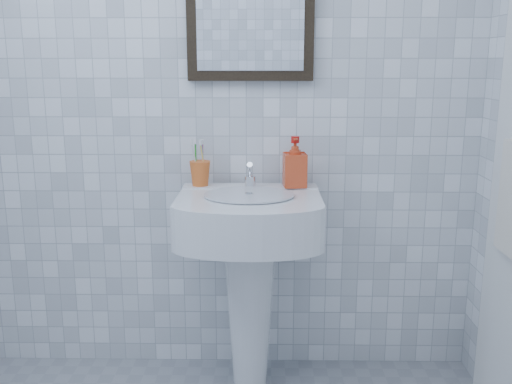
{
  "coord_description": "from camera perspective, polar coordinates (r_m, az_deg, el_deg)",
  "views": [
    {
      "loc": [
        0.21,
        -1.14,
        1.31
      ],
      "look_at": [
        0.18,
        0.86,
        0.86
      ],
      "focal_mm": 40.0,
      "sensor_mm": 36.0,
      "label": 1
    }
  ],
  "objects": [
    {
      "name": "wall_back",
      "position": [
        2.35,
        -4.42,
        11.28
      ],
      "size": [
        2.2,
        0.02,
        2.5
      ],
      "primitive_type": "cube",
      "color": "white",
      "rests_on": "ground"
    },
    {
      "name": "washbasin",
      "position": [
        2.25,
        -0.65,
        -6.68
      ],
      "size": [
        0.54,
        0.4,
        0.83
      ],
      "color": "white",
      "rests_on": "ground"
    },
    {
      "name": "faucet",
      "position": [
        2.27,
        -0.6,
        1.56
      ],
      "size": [
        0.04,
        0.1,
        0.11
      ],
      "color": "silver",
      "rests_on": "washbasin"
    },
    {
      "name": "toothbrush_cup",
      "position": [
        2.3,
        -5.61,
        1.87
      ],
      "size": [
        0.09,
        0.09,
        0.1
      ],
      "primitive_type": null,
      "rotation": [
        0.0,
        0.0,
        -0.08
      ],
      "color": "orange",
      "rests_on": "washbasin"
    },
    {
      "name": "soap_dispenser",
      "position": [
        2.27,
        3.91,
        3.02
      ],
      "size": [
        0.1,
        0.1,
        0.2
      ],
      "primitive_type": "imported",
      "rotation": [
        0.0,
        0.0,
        0.08
      ],
      "color": "red",
      "rests_on": "washbasin"
    },
    {
      "name": "wall_mirror",
      "position": [
        2.33,
        -0.58,
        18.69
      ],
      "size": [
        0.5,
        0.04,
        0.62
      ],
      "color": "black",
      "rests_on": "wall_back"
    }
  ]
}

